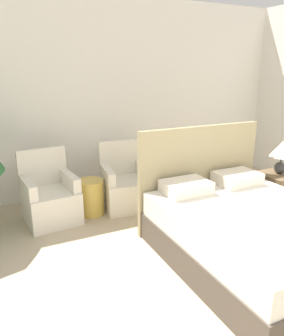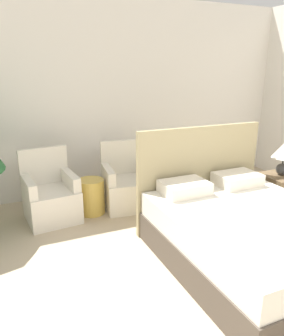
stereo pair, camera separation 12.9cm
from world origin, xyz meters
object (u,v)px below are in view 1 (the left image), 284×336
(table_lamp, at_px, (282,152))
(side_table, at_px, (91,197))
(armchair_near_window_left, at_px, (50,200))
(armchair_near_window_right, at_px, (126,188))
(bed, at_px, (249,231))
(nightstand, at_px, (278,194))

(table_lamp, distance_m, side_table, 2.56)
(armchair_near_window_left, bearing_deg, armchair_near_window_right, -5.45)
(bed, xyz_separation_m, table_lamp, (1.11, 0.68, 0.55))
(side_table, bearing_deg, bed, -57.15)
(armchair_near_window_right, height_order, nightstand, armchair_near_window_right)
(armchair_near_window_right, height_order, table_lamp, table_lamp)
(armchair_near_window_right, xyz_separation_m, nightstand, (1.74, -1.11, 0.01))
(bed, xyz_separation_m, nightstand, (1.13, 0.67, -0.02))
(armchair_near_window_left, bearing_deg, side_table, -8.25)
(bed, bearing_deg, side_table, 122.85)
(bed, distance_m, table_lamp, 1.41)
(armchair_near_window_left, xyz_separation_m, side_table, (0.52, -0.03, -0.04))
(side_table, bearing_deg, armchair_near_window_left, 177.20)
(bed, bearing_deg, table_lamp, 31.56)
(bed, height_order, armchair_near_window_right, bed)
(bed, xyz_separation_m, armchair_near_window_right, (-0.61, 1.78, -0.03))
(bed, distance_m, nightstand, 1.31)
(side_table, bearing_deg, nightstand, -25.61)
(armchair_near_window_left, relative_size, table_lamp, 2.09)
(side_table, bearing_deg, armchair_near_window_right, 2.79)
(armchair_near_window_left, distance_m, table_lamp, 3.03)
(armchair_near_window_right, relative_size, nightstand, 1.58)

